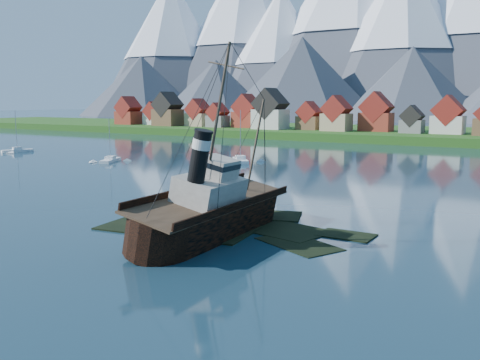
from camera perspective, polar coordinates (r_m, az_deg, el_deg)
The scene contains 9 objects.
ground at distance 63.00m, azimuth -3.31°, elevation -5.15°, with size 1400.00×1400.00×0.00m, color #173140.
shoal at distance 63.86m, azimuth -0.89°, elevation -5.27°, with size 31.71×21.24×1.14m.
shore_bank at distance 223.50m, azimuth 22.44°, elevation 4.02°, with size 600.00×80.00×3.20m, color #1C4413.
seawall at distance 186.17m, azimuth 20.57°, elevation 3.36°, with size 600.00×2.50×2.00m, color #3F3D38.
town at distance 213.66m, azimuth 12.95°, elevation 6.68°, with size 250.96×16.69×17.30m.
tugboat_wreck at distance 60.10m, azimuth -2.63°, elevation -3.09°, with size 6.47×27.87×22.08m.
sailboat_a at distance 134.67m, azimuth -13.66°, elevation 2.01°, with size 6.14×9.47×11.44m.
sailboat_b at distance 168.29m, azimuth -22.66°, elevation 2.86°, with size 5.40×8.77×12.50m.
sailboat_c at distance 130.13m, azimuth 0.05°, elevation 2.05°, with size 8.49×9.46×13.14m.
Camera 1 is at (35.00, -50.25, 14.80)m, focal length 40.00 mm.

